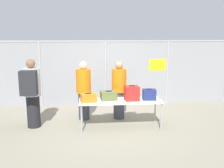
# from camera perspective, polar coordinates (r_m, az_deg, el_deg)

# --- Properties ---
(ground_plane) EXTENTS (120.00, 120.00, 0.00)m
(ground_plane) POSITION_cam_1_polar(r_m,az_deg,el_deg) (6.91, -0.21, -9.38)
(ground_plane) COLOR gray
(fence_section) EXTENTS (8.88, 0.07, 2.25)m
(fence_section) POSITION_cam_1_polar(r_m,az_deg,el_deg) (8.64, -1.42, 2.85)
(fence_section) COLOR #9EA0A5
(fence_section) RESTS_ON ground_plane
(inspection_table) EXTENTS (2.18, 0.72, 0.72)m
(inspection_table) POSITION_cam_1_polar(r_m,az_deg,el_deg) (6.62, 1.96, -4.18)
(inspection_table) COLOR silver
(inspection_table) RESTS_ON ground_plane
(suitcase_orange) EXTENTS (0.44, 0.38, 0.24)m
(suitcase_orange) POSITION_cam_1_polar(r_m,az_deg,el_deg) (6.48, -5.41, -3.13)
(suitcase_orange) COLOR orange
(suitcase_orange) RESTS_ON inspection_table
(suitcase_olive) EXTENTS (0.44, 0.37, 0.25)m
(suitcase_olive) POSITION_cam_1_polar(r_m,az_deg,el_deg) (6.64, -0.78, -2.68)
(suitcase_olive) COLOR #566033
(suitcase_olive) RESTS_ON inspection_table
(suitcase_red) EXTENTS (0.38, 0.36, 0.40)m
(suitcase_red) POSITION_cam_1_polar(r_m,az_deg,el_deg) (6.62, 4.53, -2.10)
(suitcase_red) COLOR red
(suitcase_red) RESTS_ON inspection_table
(suitcase_navy) EXTENTS (0.37, 0.28, 0.30)m
(suitcase_navy) POSITION_cam_1_polar(r_m,az_deg,el_deg) (6.72, 8.51, -2.40)
(suitcase_navy) COLOR navy
(suitcase_navy) RESTS_ON inspection_table
(traveler_hooded) EXTENTS (0.45, 0.70, 1.82)m
(traveler_hooded) POSITION_cam_1_polar(r_m,az_deg,el_deg) (6.78, -17.89, -1.50)
(traveler_hooded) COLOR black
(traveler_hooded) RESTS_ON ground_plane
(security_worker_near) EXTENTS (0.42, 0.42, 1.69)m
(security_worker_near) POSITION_cam_1_polar(r_m,az_deg,el_deg) (7.24, 1.61, -1.22)
(security_worker_near) COLOR #383D4C
(security_worker_near) RESTS_ON ground_plane
(security_worker_far) EXTENTS (0.42, 0.42, 1.69)m
(security_worker_far) POSITION_cam_1_polar(r_m,az_deg,el_deg) (7.20, -6.50, -1.35)
(security_worker_far) COLOR #383D4C
(security_worker_far) RESTS_ON ground_plane
(utility_trailer) EXTENTS (4.25, 2.02, 0.78)m
(utility_trailer) POSITION_cam_1_polar(r_m,az_deg,el_deg) (10.92, 4.02, 0.73)
(utility_trailer) COLOR #4C6B47
(utility_trailer) RESTS_ON ground_plane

